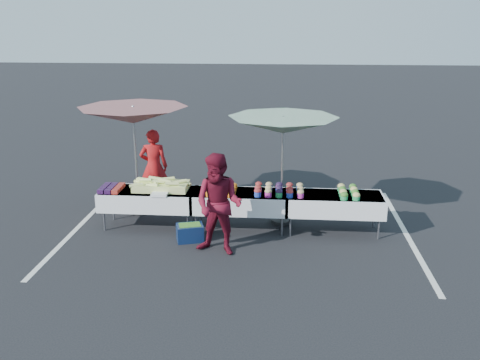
# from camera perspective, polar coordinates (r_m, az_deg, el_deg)

# --- Properties ---
(ground) EXTENTS (80.00, 80.00, 0.00)m
(ground) POSITION_cam_1_polar(r_m,az_deg,el_deg) (10.54, -0.00, -5.21)
(ground) COLOR black
(stripe_left) EXTENTS (0.10, 5.00, 0.00)m
(stripe_left) POSITION_cam_1_polar(r_m,az_deg,el_deg) (11.24, -16.54, -4.49)
(stripe_left) COLOR silver
(stripe_left) RESTS_ON ground
(stripe_right) EXTENTS (0.10, 5.00, 0.00)m
(stripe_right) POSITION_cam_1_polar(r_m,az_deg,el_deg) (10.78, 17.30, -5.49)
(stripe_right) COLOR silver
(stripe_right) RESTS_ON ground
(table_left) EXTENTS (1.86, 0.81, 0.75)m
(table_left) POSITION_cam_1_polar(r_m,az_deg,el_deg) (10.62, -9.73, -1.92)
(table_left) COLOR white
(table_left) RESTS_ON ground
(table_center) EXTENTS (1.86, 0.81, 0.75)m
(table_center) POSITION_cam_1_polar(r_m,az_deg,el_deg) (10.33, -0.00, -2.21)
(table_center) COLOR white
(table_center) RESTS_ON ground
(table_right) EXTENTS (1.86, 0.81, 0.75)m
(table_right) POSITION_cam_1_polar(r_m,az_deg,el_deg) (10.35, 9.99, -2.44)
(table_right) COLOR white
(table_right) RESTS_ON ground
(berry_punnets) EXTENTS (0.40, 0.54, 0.08)m
(berry_punnets) POSITION_cam_1_polar(r_m,az_deg,el_deg) (10.70, -13.55, -0.85)
(berry_punnets) COLOR black
(berry_punnets) RESTS_ON table_left
(corn_pile) EXTENTS (1.16, 0.57, 0.26)m
(corn_pile) POSITION_cam_1_polar(r_m,az_deg,el_deg) (10.53, -8.44, -0.57)
(corn_pile) COLOR #D2DB70
(corn_pile) RESTS_ON table_left
(plastic_bags) EXTENTS (0.30, 0.25, 0.05)m
(plastic_bags) POSITION_cam_1_polar(r_m,az_deg,el_deg) (10.22, -8.56, -1.50)
(plastic_bags) COLOR white
(plastic_bags) RESTS_ON table_left
(carrot_bowls) EXTENTS (0.55, 0.69, 0.11)m
(carrot_bowls) POSITION_cam_1_polar(r_m,az_deg,el_deg) (10.29, -1.95, -1.04)
(carrot_bowls) COLOR orange
(carrot_bowls) RESTS_ON table_center
(potato_cups) EXTENTS (0.94, 0.58, 0.16)m
(potato_cups) POSITION_cam_1_polar(r_m,az_deg,el_deg) (10.22, 4.19, -1.01)
(potato_cups) COLOR #233DA6
(potato_cups) RESTS_ON table_right
(bean_baskets) EXTENTS (0.36, 0.68, 0.15)m
(bean_baskets) POSITION_cam_1_polar(r_m,az_deg,el_deg) (10.29, 11.50, -1.23)
(bean_baskets) COLOR #228A48
(bean_baskets) RESTS_ON table_right
(vendor) EXTENTS (0.66, 0.48, 1.67)m
(vendor) POSITION_cam_1_polar(r_m,az_deg,el_deg) (11.90, -9.18, 1.42)
(vendor) COLOR #AF1416
(vendor) RESTS_ON ground
(customer) EXTENTS (1.02, 0.89, 1.79)m
(customer) POSITION_cam_1_polar(r_m,az_deg,el_deg) (9.19, -2.27, -2.64)
(customer) COLOR maroon
(customer) RESTS_ON ground
(umbrella_left) EXTENTS (2.50, 2.50, 2.28)m
(umbrella_left) POSITION_cam_1_polar(r_m,az_deg,el_deg) (11.08, -11.32, 6.72)
(umbrella_left) COLOR black
(umbrella_left) RESTS_ON ground
(umbrella_right) EXTENTS (2.22, 2.22, 2.19)m
(umbrella_right) POSITION_cam_1_polar(r_m,az_deg,el_deg) (10.32, 4.63, 5.77)
(umbrella_right) COLOR black
(umbrella_right) RESTS_ON ground
(storage_bin) EXTENTS (0.56, 0.48, 0.31)m
(storage_bin) POSITION_cam_1_polar(r_m,az_deg,el_deg) (9.98, -5.36, -5.57)
(storage_bin) COLOR #0D1E43
(storage_bin) RESTS_ON ground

